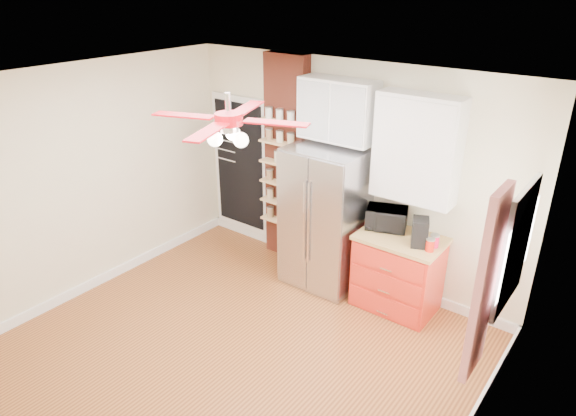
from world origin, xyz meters
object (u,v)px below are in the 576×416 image
Objects in this scene: ceiling_fan at (229,120)px; coffee_maker at (420,232)px; red_cabinet at (398,272)px; fridge at (325,218)px; canister_left at (430,246)px; pantry_jar_oats at (277,156)px; toaster_oven at (386,218)px.

ceiling_fan is 4.62× the size of coffee_maker.
red_cabinet is 3.11× the size of coffee_maker.
canister_left is at bearing -2.37° from fridge.
fridge reaches higher than red_cabinet.
fridge is 2.25m from ceiling_fan.
canister_left is 0.97× the size of pantry_jar_oats.
red_cabinet is at bearing -3.44° from pantry_jar_oats.
fridge is at bearing 177.63° from canister_left.
pantry_jar_oats is at bearing 169.37° from fridge.
toaster_oven reaches higher than red_cabinet.
coffee_maker reaches higher than red_cabinet.
pantry_jar_oats reaches higher than coffee_maker.
pantry_jar_oats is (-2.04, 0.16, 0.39)m from coffee_maker.
red_cabinet is at bearing 61.29° from ceiling_fan.
fridge is 0.76m from toaster_oven.
fridge is 1.25× the size of ceiling_fan.
fridge is 13.27× the size of pantry_jar_oats.
fridge reaches higher than canister_left.
pantry_jar_oats is (-0.85, 0.16, 0.56)m from fridge.
pantry_jar_oats is at bearing 159.25° from toaster_oven.
toaster_oven is at bearing 69.23° from ceiling_fan.
fridge reaches higher than coffee_maker.
fridge is at bearing 156.14° from coffee_maker.
toaster_oven is 1.63m from pantry_jar_oats.
ceiling_fan reaches higher than coffee_maker.
coffee_maker is at bearing -11.82° from red_cabinet.
pantry_jar_oats is (-2.19, 0.21, 0.47)m from canister_left.
toaster_oven is (0.73, 0.15, 0.15)m from fridge.
ceiling_fan is 2.36m from toaster_oven.
fridge is 1.86× the size of red_cabinet.
toaster_oven is at bearing 157.24° from red_cabinet.
red_cabinet is 0.64m from canister_left.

